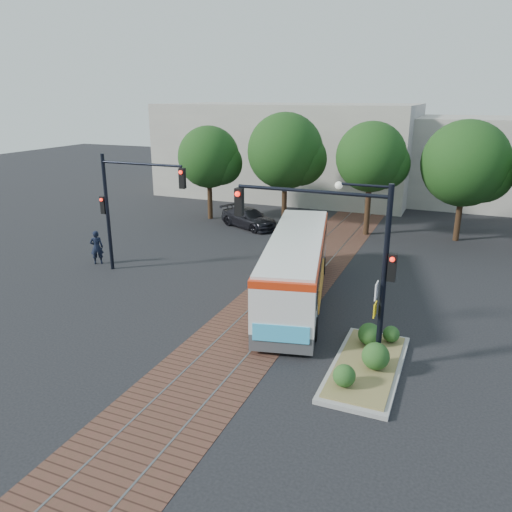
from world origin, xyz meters
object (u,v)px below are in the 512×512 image
Objects in this scene: city_bus at (296,264)px; parked_car at (249,218)px; signal_pole_main at (347,246)px; signal_pole_left at (124,198)px; officer at (97,247)px; traffic_island at (368,359)px.

city_bus is 2.43× the size of parked_car.
signal_pole_main is 1.00× the size of signal_pole_left.
parked_car is at bearing -149.37° from officer.
signal_pole_left reaches higher than traffic_island.
city_bus is 5.97× the size of officer.
traffic_island is 16.46m from officer.
officer is 0.41× the size of parked_car.
city_bus reaches higher than traffic_island.
signal_pole_main is at bearing 124.31° from officer.
traffic_island is 1.14× the size of parked_car.
signal_pole_main is (3.19, -4.70, 2.54)m from city_bus.
signal_pole_main is 15.85m from officer.
signal_pole_main is at bearing -68.86° from city_bus.
officer reaches higher than traffic_island.
signal_pole_main is 18.90m from parked_car.
officer is at bearing 170.87° from signal_pole_left.
traffic_island is at bearing -119.49° from parked_car.
officer is (-15.58, 5.28, 0.60)m from traffic_island.
city_bus is 12.93m from parked_car.
signal_pole_left reaches higher than parked_car.
parked_car is at bearing 125.53° from traffic_island.
signal_pole_main is at bearing -21.45° from signal_pole_left.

